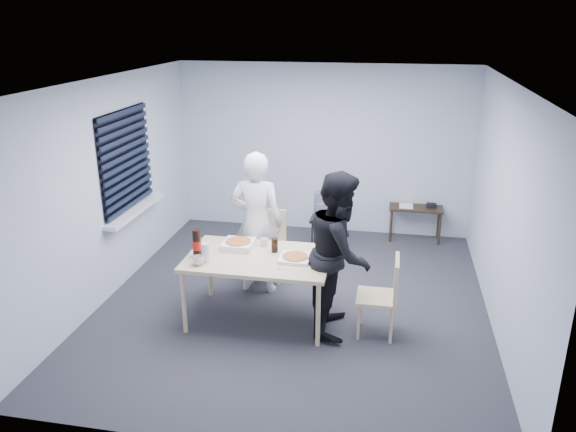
% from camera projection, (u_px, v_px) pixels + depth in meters
% --- Properties ---
extents(room, '(5.00, 5.00, 5.00)m').
position_uv_depth(room, '(129.00, 168.00, 7.04)').
color(room, '#2C2B30').
rests_on(room, ground).
extents(dining_table, '(1.57, 0.99, 0.76)m').
position_uv_depth(dining_table, '(259.00, 261.00, 6.15)').
color(dining_table, beige).
rests_on(dining_table, ground).
extents(chair_far, '(0.42, 0.42, 0.89)m').
position_uv_depth(chair_far, '(269.00, 239.00, 7.28)').
color(chair_far, beige).
rests_on(chair_far, ground).
extents(chair_right, '(0.42, 0.42, 0.89)m').
position_uv_depth(chair_right, '(385.00, 291.00, 5.90)').
color(chair_right, beige).
rests_on(chair_right, ground).
extents(person_white, '(0.65, 0.42, 1.77)m').
position_uv_depth(person_white, '(257.00, 223.00, 6.77)').
color(person_white, silver).
rests_on(person_white, ground).
extents(person_black, '(0.47, 0.86, 1.77)m').
position_uv_depth(person_black, '(340.00, 253.00, 5.92)').
color(person_black, black).
rests_on(person_black, ground).
extents(side_table, '(0.79, 0.35, 0.53)m').
position_uv_depth(side_table, '(416.00, 212.00, 8.47)').
color(side_table, '#37291A').
rests_on(side_table, ground).
extents(stool, '(0.36, 0.36, 0.50)m').
position_uv_depth(stool, '(323.00, 225.00, 8.13)').
color(stool, black).
rests_on(stool, ground).
extents(backpack, '(0.27, 0.20, 0.38)m').
position_uv_depth(backpack, '(324.00, 206.00, 8.02)').
color(backpack, slate).
rests_on(backpack, stool).
extents(pizza_box_a, '(0.34, 0.34, 0.08)m').
position_uv_depth(pizza_box_a, '(238.00, 244.00, 6.36)').
color(pizza_box_a, white).
rests_on(pizza_box_a, dining_table).
extents(pizza_box_b, '(0.33, 0.33, 0.05)m').
position_uv_depth(pizza_box_b, '(295.00, 258.00, 6.05)').
color(pizza_box_b, white).
rests_on(pizza_box_b, dining_table).
extents(mug_a, '(0.17, 0.17, 0.10)m').
position_uv_depth(mug_a, '(198.00, 260.00, 5.92)').
color(mug_a, silver).
rests_on(mug_a, dining_table).
extents(mug_b, '(0.10, 0.10, 0.09)m').
position_uv_depth(mug_b, '(264.00, 242.00, 6.40)').
color(mug_b, silver).
rests_on(mug_b, dining_table).
extents(cola_glass, '(0.08, 0.08, 0.16)m').
position_uv_depth(cola_glass, '(275.00, 245.00, 6.23)').
color(cola_glass, black).
rests_on(cola_glass, dining_table).
extents(soda_bottle, '(0.10, 0.10, 0.31)m').
position_uv_depth(soda_bottle, '(197.00, 244.00, 6.08)').
color(soda_bottle, black).
rests_on(soda_bottle, dining_table).
extents(plastic_cups, '(0.10, 0.10, 0.21)m').
position_uv_depth(plastic_cups, '(206.00, 253.00, 5.97)').
color(plastic_cups, silver).
rests_on(plastic_cups, dining_table).
extents(rubber_band, '(0.06, 0.06, 0.00)m').
position_uv_depth(rubber_band, '(279.00, 269.00, 5.83)').
color(rubber_band, red).
rests_on(rubber_band, dining_table).
extents(papers, '(0.23, 0.30, 0.00)m').
position_uv_depth(papers, '(406.00, 206.00, 8.49)').
color(papers, white).
rests_on(papers, side_table).
extents(black_box, '(0.17, 0.15, 0.06)m').
position_uv_depth(black_box, '(431.00, 205.00, 8.42)').
color(black_box, black).
rests_on(black_box, side_table).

